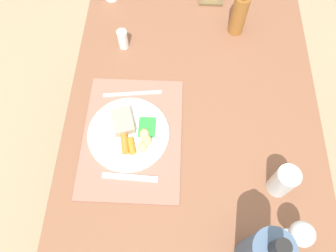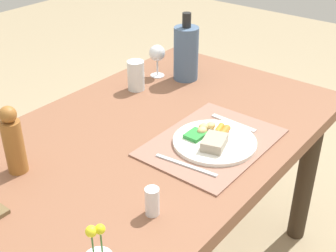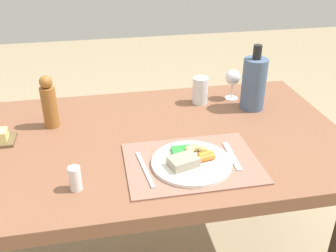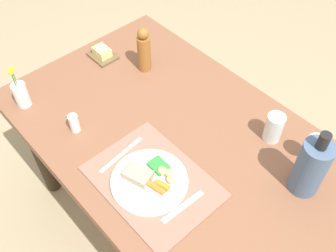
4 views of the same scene
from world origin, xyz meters
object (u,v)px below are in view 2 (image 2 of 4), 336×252
(pepper_mill, at_px, (13,141))
(cooler_bottle, at_px, (186,53))
(dinner_plate, at_px, (214,140))
(water_tumbler, at_px, (136,77))
(dining_table, at_px, (149,158))
(fork, at_px, (186,165))
(wine_glass, at_px, (157,54))
(knife, at_px, (233,123))
(salt_shaker, at_px, (152,201))

(pepper_mill, distance_m, cooler_bottle, 0.86)
(dinner_plate, bearing_deg, water_tumbler, 71.53)
(cooler_bottle, xyz_separation_m, water_tumbler, (-0.21, 0.09, -0.06))
(cooler_bottle, height_order, water_tumbler, cooler_bottle)
(dining_table, relative_size, fork, 6.91)
(cooler_bottle, bearing_deg, wine_glass, 116.03)
(dinner_plate, distance_m, cooler_bottle, 0.55)
(knife, bearing_deg, dinner_plate, -171.38)
(fork, bearing_deg, salt_shaker, -172.92)
(fork, distance_m, salt_shaker, 0.23)
(dinner_plate, relative_size, water_tumbler, 2.27)
(dinner_plate, bearing_deg, cooler_bottle, 46.20)
(dining_table, distance_m, knife, 0.32)
(cooler_bottle, bearing_deg, dining_table, -158.90)
(fork, bearing_deg, water_tumbler, 49.97)
(fork, height_order, cooler_bottle, cooler_bottle)
(pepper_mill, bearing_deg, fork, -50.00)
(knife, xyz_separation_m, salt_shaker, (-0.54, -0.08, 0.03))
(cooler_bottle, distance_m, water_tumbler, 0.24)
(knife, xyz_separation_m, water_tumbler, (0.01, 0.47, 0.04))
(fork, relative_size, cooler_bottle, 0.74)
(dinner_plate, height_order, pepper_mill, pepper_mill)
(dinner_plate, bearing_deg, wine_glass, 57.54)
(wine_glass, bearing_deg, fork, -133.39)
(dining_table, height_order, cooler_bottle, cooler_bottle)
(dining_table, relative_size, wine_glass, 10.40)
(cooler_bottle, bearing_deg, salt_shaker, -149.32)
(dinner_plate, relative_size, wine_glass, 1.96)
(fork, height_order, pepper_mill, pepper_mill)
(fork, xyz_separation_m, wine_glass, (0.48, 0.51, 0.09))
(dinner_plate, xyz_separation_m, knife, (0.15, 0.02, -0.01))
(dinner_plate, distance_m, water_tumbler, 0.51)
(fork, relative_size, knife, 1.18)
(dinner_plate, xyz_separation_m, water_tumbler, (0.16, 0.48, 0.04))
(knife, distance_m, cooler_bottle, 0.45)
(dinner_plate, height_order, cooler_bottle, cooler_bottle)
(dining_table, bearing_deg, dinner_plate, -69.80)
(water_tumbler, bearing_deg, salt_shaker, -135.08)
(knife, distance_m, salt_shaker, 0.54)
(fork, distance_m, water_tumbler, 0.59)
(dining_table, xyz_separation_m, pepper_mill, (-0.41, 0.17, 0.20))
(cooler_bottle, height_order, wine_glass, cooler_bottle)
(dining_table, xyz_separation_m, water_tumbler, (0.24, 0.27, 0.15))
(pepper_mill, height_order, cooler_bottle, cooler_bottle)
(dining_table, distance_m, cooler_bottle, 0.53)
(knife, distance_m, wine_glass, 0.52)
(water_tumbler, bearing_deg, dining_table, -131.82)
(pepper_mill, bearing_deg, knife, -29.82)
(salt_shaker, bearing_deg, water_tumbler, 44.92)
(dinner_plate, relative_size, cooler_bottle, 0.96)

